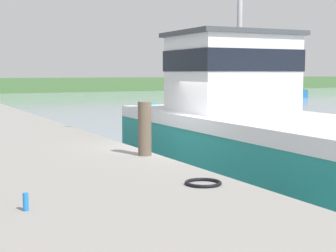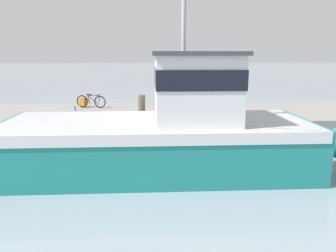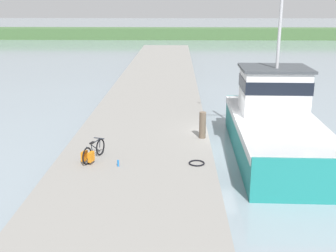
# 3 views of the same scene
# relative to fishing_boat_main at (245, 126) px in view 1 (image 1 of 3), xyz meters

# --- Properties ---
(ground_plane) EXTENTS (320.00, 320.00, 0.00)m
(ground_plane) POSITION_rel_fishing_boat_main_xyz_m (-1.93, -0.26, -1.34)
(ground_plane) COLOR #84939E
(dock_pier) EXTENTS (6.02, 80.00, 0.93)m
(dock_pier) POSITION_rel_fishing_boat_main_xyz_m (-6.06, -0.26, -0.87)
(dock_pier) COLOR gray
(dock_pier) RESTS_ON ground_plane
(far_shoreline) EXTENTS (180.00, 5.00, 1.99)m
(far_shoreline) POSITION_rel_fishing_boat_main_xyz_m (28.07, 60.50, -0.34)
(far_shoreline) COLOR #426638
(far_shoreline) RESTS_ON ground_plane
(fishing_boat_main) EXTENTS (3.93, 11.62, 8.93)m
(fishing_boat_main) POSITION_rel_fishing_boat_main_xyz_m (0.00, 0.00, 0.00)
(fishing_boat_main) COLOR teal
(fishing_boat_main) RESTS_ON ground_plane
(boat_white_moored) EXTENTS (3.85, 5.92, 4.50)m
(boat_white_moored) POSITION_rel_fishing_boat_main_xyz_m (31.16, 34.46, -0.48)
(boat_white_moored) COLOR #236BB2
(boat_white_moored) RESTS_ON ground_plane
(boat_red_outer) EXTENTS (2.88, 6.89, 3.36)m
(boat_red_outer) POSITION_rel_fishing_boat_main_xyz_m (18.26, 26.45, -0.63)
(boat_red_outer) COLOR teal
(boat_red_outer) RESTS_ON ground_plane
(mooring_post) EXTENTS (0.29, 0.29, 1.17)m
(mooring_post) POSITION_rel_fishing_boat_main_xyz_m (-3.35, -0.98, 0.18)
(mooring_post) COLOR brown
(mooring_post) RESTS_ON dock_pier
(hose_coil) EXTENTS (0.60, 0.60, 0.05)m
(hose_coil) POSITION_rel_fishing_boat_main_xyz_m (-3.73, -4.08, -0.38)
(hose_coil) COLOR black
(hose_coil) RESTS_ON dock_pier
(water_bottle_on_curb) EXTENTS (0.07, 0.07, 0.24)m
(water_bottle_on_curb) POSITION_rel_fishing_boat_main_xyz_m (-6.61, -4.39, -0.29)
(water_bottle_on_curb) COLOR blue
(water_bottle_on_curb) RESTS_ON dock_pier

